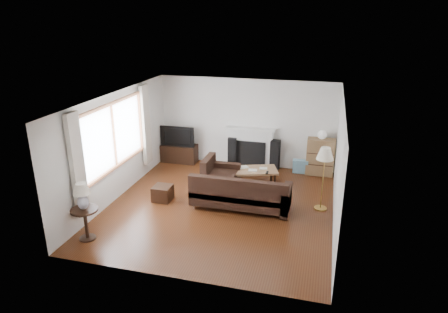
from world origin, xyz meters
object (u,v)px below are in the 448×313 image
(coffee_table, at_px, (253,178))
(floor_lamp, at_px, (323,179))
(sectional_sofa, at_px, (241,192))
(side_table, at_px, (86,224))
(tv_stand, at_px, (179,153))
(bookshelf, at_px, (320,157))

(coffee_table, distance_m, floor_lamp, 1.98)
(sectional_sofa, height_order, coffee_table, sectional_sofa)
(floor_lamp, bearing_deg, side_table, -150.45)
(sectional_sofa, xyz_separation_m, side_table, (-2.61, -2.08, -0.06))
(coffee_table, relative_size, floor_lamp, 0.81)
(side_table, bearing_deg, tv_stand, 87.48)
(coffee_table, xyz_separation_m, side_table, (-2.65, -3.32, 0.09))
(floor_lamp, relative_size, side_table, 2.26)
(sectional_sofa, relative_size, side_table, 3.70)
(tv_stand, relative_size, side_table, 1.61)
(bookshelf, height_order, floor_lamp, floor_lamp)
(tv_stand, distance_m, bookshelf, 4.06)
(sectional_sofa, relative_size, floor_lamp, 1.64)
(tv_stand, bearing_deg, floor_lamp, -26.09)
(bookshelf, bearing_deg, tv_stand, -179.38)
(bookshelf, height_order, side_table, bookshelf)
(tv_stand, distance_m, sectional_sofa, 3.44)
(coffee_table, bearing_deg, floor_lamp, -45.44)
(bookshelf, relative_size, coffee_table, 0.85)
(sectional_sofa, bearing_deg, coffee_table, 88.03)
(coffee_table, height_order, side_table, side_table)
(sectional_sofa, bearing_deg, side_table, -141.50)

